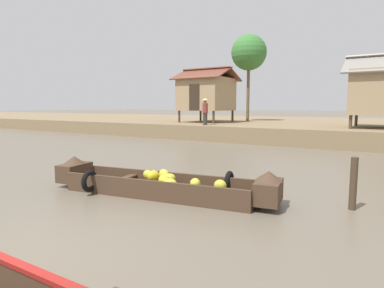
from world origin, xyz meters
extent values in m
plane|color=#665B4C|center=(0.00, 10.00, 0.00)|extent=(300.00, 300.00, 0.00)
cube|color=#7F6B4C|center=(0.00, 24.97, 0.46)|extent=(160.00, 20.00, 0.92)
cube|color=#473323|center=(-0.26, 4.41, 0.06)|extent=(4.66, 1.73, 0.12)
cube|color=#473323|center=(-0.33, 4.87, 0.29)|extent=(4.51, 0.80, 0.33)
cube|color=#473323|center=(-0.18, 3.94, 0.29)|extent=(4.51, 0.80, 0.33)
cube|color=#473323|center=(2.24, 4.80, 0.34)|extent=(0.62, 0.94, 0.45)
cone|color=#473323|center=(2.24, 4.80, 0.67)|extent=(0.64, 0.64, 0.20)
cube|color=#473323|center=(-2.75, 4.01, 0.34)|extent=(0.62, 0.94, 0.45)
cone|color=#473323|center=(-2.75, 4.01, 0.67)|extent=(0.64, 0.64, 0.20)
cube|color=#473323|center=(-1.22, 4.25, 0.30)|extent=(0.34, 0.94, 0.05)
torus|color=black|center=(1.16, 5.23, 0.32)|extent=(0.20, 0.53, 0.52)
torus|color=black|center=(-1.67, 3.58, 0.32)|extent=(0.20, 0.53, 0.52)
ellipsoid|color=gold|center=(1.24, 4.60, 0.38)|extent=(0.30, 0.26, 0.26)
ellipsoid|color=yellow|center=(-0.43, 4.40, 0.43)|extent=(0.30, 0.36, 0.28)
ellipsoid|color=gold|center=(0.01, 4.47, 0.42)|extent=(0.37, 0.37, 0.22)
ellipsoid|color=yellow|center=(0.19, 4.20, 0.37)|extent=(0.41, 0.42, 0.22)
ellipsoid|color=yellow|center=(0.02, 4.23, 0.42)|extent=(0.33, 0.33, 0.28)
ellipsoid|color=yellow|center=(-0.75, 4.60, 0.40)|extent=(0.36, 0.25, 0.22)
ellipsoid|color=yellow|center=(-0.24, 4.58, 0.46)|extent=(0.32, 0.27, 0.26)
ellipsoid|color=yellow|center=(0.71, 4.45, 0.38)|extent=(0.33, 0.34, 0.24)
cylinder|color=#4C3826|center=(-8.70, 17.79, 1.34)|extent=(0.16, 0.16, 0.85)
cylinder|color=#4C3826|center=(-5.91, 17.79, 1.34)|extent=(0.16, 0.16, 0.85)
cylinder|color=#4C3826|center=(-8.70, 20.84, 1.34)|extent=(0.16, 0.16, 0.85)
cylinder|color=#4C3826|center=(-5.91, 20.84, 1.34)|extent=(0.16, 0.16, 0.85)
cube|color=#9E8460|center=(-7.31, 19.32, 2.94)|extent=(3.19, 3.46, 2.34)
cube|color=#2D2319|center=(-7.31, 17.57, 2.67)|extent=(0.80, 0.04, 1.80)
cube|color=brown|center=(-7.31, 18.45, 4.38)|extent=(3.89, 2.22, 0.93)
cube|color=brown|center=(-7.31, 20.18, 4.38)|extent=(3.89, 2.22, 0.93)
cylinder|color=#4C3826|center=(2.52, 16.93, 1.27)|extent=(0.16, 0.16, 0.71)
cylinder|color=#4C3826|center=(2.52, 20.06, 1.27)|extent=(0.16, 0.16, 0.71)
cylinder|color=brown|center=(-5.52, 22.90, 3.39)|extent=(0.24, 0.24, 4.95)
sphere|color=#387533|center=(-5.52, 22.90, 6.27)|extent=(2.77, 2.77, 2.77)
cylinder|color=#332D28|center=(-5.52, 15.94, 1.29)|extent=(0.28, 0.28, 0.75)
cylinder|color=brown|center=(-5.52, 15.94, 1.97)|extent=(0.34, 0.34, 0.60)
sphere|color=#9E7556|center=(-5.52, 15.94, 2.39)|extent=(0.22, 0.22, 0.22)
cone|color=tan|center=(-5.52, 15.94, 2.51)|extent=(0.44, 0.44, 0.14)
cylinder|color=#423323|center=(3.71, 5.59, 0.54)|extent=(0.14, 0.14, 1.07)
camera|label=1|loc=(4.27, -1.45, 2.07)|focal=30.05mm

